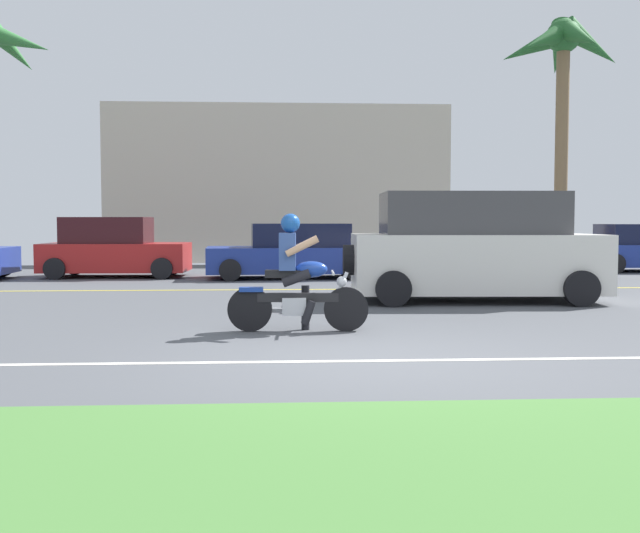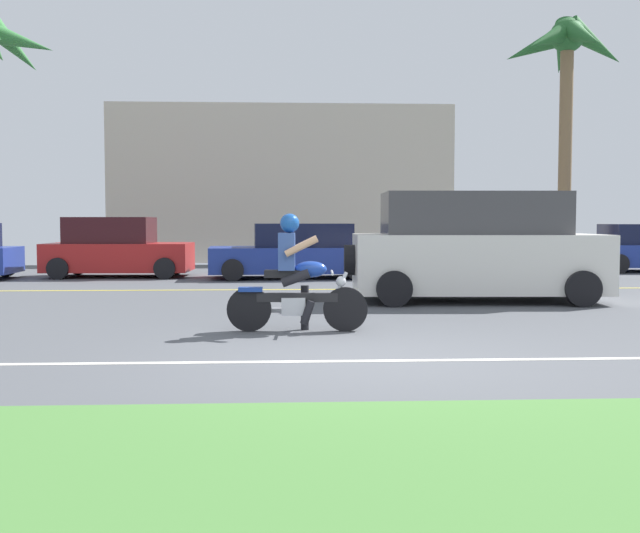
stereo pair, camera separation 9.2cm
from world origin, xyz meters
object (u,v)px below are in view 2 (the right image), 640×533
Objects in this scene: motorcyclist at (296,282)px; suv_nearby at (475,249)px; palm_tree_0 at (566,58)px; parked_car_2 at (296,252)px; parked_car_3 at (515,248)px; parked_car_1 at (117,249)px.

motorcyclist is 5.14m from suv_nearby.
palm_tree_0 reaches higher than suv_nearby.
parked_car_3 is at bearing 6.50° from parked_car_2.
motorcyclist is 0.24× the size of palm_tree_0.
parked_car_2 is (0.19, 9.68, -0.00)m from motorcyclist.
suv_nearby is at bearing -39.12° from parked_car_1.
motorcyclist is 12.13m from parked_car_3.
suv_nearby is at bearing -61.04° from parked_car_2.
palm_tree_0 is at bearing 60.88° from suv_nearby.
parked_car_3 is at bearing -130.80° from palm_tree_0.
parked_car_3 reaches higher than motorcyclist.
parked_car_2 is 10.83m from palm_tree_0.
palm_tree_0 reaches higher than parked_car_2.
motorcyclist is 11.35m from parked_car_1.
parked_car_3 reaches higher than parked_car_1.
parked_car_3 is at bearing 58.81° from motorcyclist.
suv_nearby is (3.45, 3.79, 0.31)m from motorcyclist.
palm_tree_0 reaches higher than parked_car_1.
palm_tree_0 reaches higher than motorcyclist.
parked_car_3 is (2.83, 6.58, -0.23)m from suv_nearby.
suv_nearby is at bearing -113.27° from parked_car_3.
palm_tree_0 is at bearing 49.20° from parked_car_3.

